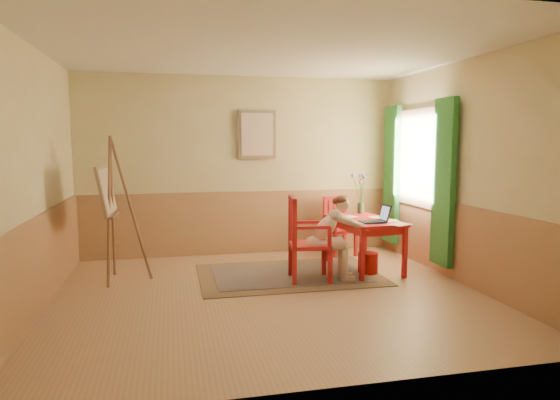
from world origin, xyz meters
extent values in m
cube|color=tan|center=(0.00, 0.00, -0.01)|extent=(5.00, 4.50, 0.02)
cube|color=white|center=(0.00, 0.00, 2.81)|extent=(5.00, 4.50, 0.02)
cube|color=tan|center=(0.00, 2.26, 1.40)|extent=(5.00, 0.02, 2.80)
cube|color=tan|center=(0.00, -2.26, 1.40)|extent=(5.00, 0.02, 2.80)
cube|color=tan|center=(-2.51, 0.00, 1.40)|extent=(0.02, 4.50, 2.80)
cube|color=tan|center=(2.51, 0.00, 1.40)|extent=(0.02, 4.50, 2.80)
cube|color=tan|center=(0.00, 2.23, 0.50)|extent=(5.00, 0.04, 1.00)
cube|color=tan|center=(-2.48, 0.00, 0.50)|extent=(0.04, 4.50, 1.00)
cube|color=tan|center=(2.48, 0.00, 0.50)|extent=(0.04, 4.50, 1.00)
cube|color=white|center=(2.47, 1.10, 1.55)|extent=(0.02, 1.00, 1.30)
cube|color=#8C6E52|center=(2.45, 1.10, 1.55)|extent=(0.03, 1.12, 1.42)
cube|color=#358F4B|center=(2.40, 0.32, 1.25)|extent=(0.08, 0.45, 2.20)
cube|color=#358F4B|center=(2.40, 1.88, 1.25)|extent=(0.08, 0.45, 2.20)
cube|color=#8C6E52|center=(0.25, 2.21, 1.90)|extent=(0.60, 0.04, 0.76)
cube|color=beige|center=(0.25, 2.19, 1.90)|extent=(0.50, 0.02, 0.66)
cube|color=#8C7251|center=(0.43, 0.78, 0.01)|extent=(2.40, 1.61, 0.01)
cube|color=black|center=(0.43, 0.78, 0.01)|extent=(2.00, 1.21, 0.01)
cube|color=red|center=(1.51, 0.84, 0.70)|extent=(0.83, 1.26, 0.04)
cube|color=red|center=(1.51, 0.84, 0.63)|extent=(0.73, 1.16, 0.10)
cube|color=red|center=(1.25, 0.26, 0.34)|extent=(0.06, 0.06, 0.68)
cube|color=red|center=(1.88, 0.32, 0.34)|extent=(0.06, 0.06, 0.68)
cube|color=red|center=(1.15, 1.36, 0.34)|extent=(0.06, 0.06, 0.68)
cube|color=red|center=(1.77, 1.42, 0.34)|extent=(0.06, 0.06, 0.68)
cube|color=red|center=(0.62, 0.47, 0.47)|extent=(0.56, 0.54, 0.05)
cube|color=red|center=(0.37, 0.28, 0.22)|extent=(0.06, 0.06, 0.44)
cube|color=red|center=(0.82, 0.23, 0.22)|extent=(0.06, 0.06, 0.44)
cube|color=red|center=(0.43, 0.71, 0.22)|extent=(0.06, 0.06, 0.44)
cube|color=red|center=(0.87, 0.65, 0.22)|extent=(0.06, 0.06, 0.44)
cube|color=red|center=(0.37, 0.28, 0.79)|extent=(0.06, 0.06, 0.60)
cube|color=red|center=(0.43, 0.71, 0.79)|extent=(0.06, 0.06, 0.60)
cube|color=red|center=(0.40, 0.50, 1.06)|extent=(0.11, 0.48, 0.07)
cube|color=red|center=(0.39, 0.39, 0.78)|extent=(0.04, 0.05, 0.49)
cube|color=red|center=(0.40, 0.50, 0.78)|extent=(0.04, 0.05, 0.49)
cube|color=red|center=(0.41, 0.60, 0.78)|extent=(0.04, 0.05, 0.49)
cube|color=red|center=(0.60, 0.26, 0.73)|extent=(0.45, 0.10, 0.04)
cube|color=red|center=(0.81, 0.23, 0.61)|extent=(0.05, 0.05, 0.24)
cube|color=red|center=(0.65, 0.68, 0.73)|extent=(0.45, 0.10, 0.04)
cube|color=red|center=(0.86, 0.65, 0.61)|extent=(0.05, 0.05, 0.24)
cube|color=red|center=(1.51, 1.80, 0.39)|extent=(0.46, 0.48, 0.04)
cube|color=red|center=(1.30, 1.96, 0.19)|extent=(0.05, 0.05, 0.37)
cube|color=red|center=(1.36, 1.59, 0.19)|extent=(0.05, 0.05, 0.37)
cube|color=red|center=(1.66, 2.01, 0.19)|extent=(0.05, 0.05, 0.37)
cube|color=red|center=(1.71, 1.64, 0.19)|extent=(0.05, 0.05, 0.37)
cube|color=red|center=(1.30, 1.96, 0.67)|extent=(0.05, 0.05, 0.51)
cube|color=red|center=(1.66, 2.01, 0.67)|extent=(0.05, 0.05, 0.51)
cube|color=red|center=(1.48, 1.99, 0.89)|extent=(0.41, 0.10, 0.06)
cube|color=red|center=(1.39, 1.98, 0.65)|extent=(0.04, 0.03, 0.41)
cube|color=red|center=(1.48, 1.99, 0.65)|extent=(0.04, 0.03, 0.41)
cube|color=red|center=(1.57, 2.00, 0.65)|extent=(0.04, 0.03, 0.41)
cube|color=red|center=(1.33, 1.78, 0.62)|extent=(0.09, 0.38, 0.03)
cube|color=red|center=(1.36, 1.60, 0.51)|extent=(0.04, 0.04, 0.20)
cube|color=red|center=(1.68, 1.83, 0.62)|extent=(0.09, 0.38, 0.03)
cube|color=red|center=(1.71, 1.65, 0.51)|extent=(0.04, 0.04, 0.20)
ellipsoid|color=beige|center=(0.69, 0.46, 0.49)|extent=(0.29, 0.34, 0.20)
cylinder|color=beige|center=(0.86, 0.36, 0.48)|extent=(0.40, 0.19, 0.14)
cylinder|color=beige|center=(0.88, 0.51, 0.48)|extent=(0.40, 0.19, 0.14)
cylinder|color=beige|center=(1.04, 0.34, 0.25)|extent=(0.11, 0.11, 0.44)
cylinder|color=beige|center=(1.06, 0.49, 0.25)|extent=(0.11, 0.11, 0.44)
cube|color=beige|center=(1.10, 0.33, 0.03)|extent=(0.19, 0.10, 0.06)
cube|color=beige|center=(1.12, 0.48, 0.03)|extent=(0.19, 0.10, 0.06)
ellipsoid|color=beige|center=(0.82, 0.44, 0.68)|extent=(0.45, 0.30, 0.46)
ellipsoid|color=beige|center=(0.95, 0.43, 0.85)|extent=(0.21, 0.28, 0.16)
sphere|color=beige|center=(1.04, 0.42, 0.99)|extent=(0.20, 0.20, 0.18)
ellipsoid|color=#562917|center=(1.02, 0.42, 1.04)|extent=(0.18, 0.19, 0.13)
sphere|color=#562917|center=(0.95, 0.43, 1.03)|extent=(0.10, 0.10, 0.09)
cylinder|color=beige|center=(1.01, 0.29, 0.80)|extent=(0.20, 0.12, 0.13)
cylinder|color=beige|center=(1.21, 0.28, 0.73)|extent=(0.26, 0.09, 0.15)
sphere|color=beige|center=(1.09, 0.27, 0.77)|extent=(0.09, 0.09, 0.08)
sphere|color=beige|center=(1.33, 0.29, 0.69)|extent=(0.07, 0.07, 0.06)
cylinder|color=beige|center=(1.05, 0.54, 0.80)|extent=(0.19, 0.08, 0.13)
cylinder|color=beige|center=(1.24, 0.50, 0.73)|extent=(0.26, 0.15, 0.15)
sphere|color=beige|center=(1.13, 0.54, 0.77)|extent=(0.09, 0.09, 0.08)
sphere|color=beige|center=(1.35, 0.46, 0.69)|extent=(0.07, 0.07, 0.06)
cube|color=#1E2338|center=(1.50, 0.53, 0.73)|extent=(0.33, 0.25, 0.02)
cube|color=#2D3342|center=(1.50, 0.53, 0.73)|extent=(0.29, 0.20, 0.00)
cube|color=#1E2338|center=(1.69, 0.54, 0.84)|extent=(0.08, 0.23, 0.21)
cube|color=#99BFF2|center=(1.68, 0.54, 0.84)|extent=(0.06, 0.19, 0.17)
cube|color=white|center=(1.79, 0.28, 0.72)|extent=(0.31, 0.27, 0.00)
cube|color=white|center=(1.76, 0.94, 0.72)|extent=(0.27, 0.20, 0.00)
cube|color=white|center=(1.36, 1.05, 0.72)|extent=(0.32, 0.29, 0.00)
cube|color=white|center=(1.78, 0.61, 0.72)|extent=(0.27, 0.20, 0.00)
cylinder|color=#3F724C|center=(1.67, 1.36, 0.80)|extent=(0.13, 0.13, 0.16)
cylinder|color=#3F7233|center=(1.62, 1.40, 1.07)|extent=(0.11, 0.10, 0.43)
sphere|color=#728CD8|center=(1.57, 1.45, 1.28)|extent=(0.08, 0.08, 0.06)
cylinder|color=#3F7233|center=(1.66, 1.31, 1.08)|extent=(0.02, 0.11, 0.45)
sphere|color=pink|center=(1.66, 1.27, 1.30)|extent=(0.06, 0.06, 0.04)
cylinder|color=#3F7233|center=(1.67, 1.38, 1.02)|extent=(0.01, 0.05, 0.33)
sphere|color=pink|center=(1.67, 1.40, 1.19)|extent=(0.07, 0.07, 0.05)
cylinder|color=#3F7233|center=(1.67, 1.30, 1.07)|extent=(0.02, 0.14, 0.42)
sphere|color=#728CD8|center=(1.66, 1.23, 1.27)|extent=(0.08, 0.08, 0.06)
cylinder|color=#3F7233|center=(1.69, 1.41, 1.04)|extent=(0.05, 0.11, 0.37)
sphere|color=pink|center=(1.71, 1.47, 1.22)|extent=(0.07, 0.07, 0.05)
cylinder|color=#3F7233|center=(1.68, 1.39, 1.05)|extent=(0.03, 0.07, 0.37)
sphere|color=pink|center=(1.69, 1.42, 1.23)|extent=(0.06, 0.06, 0.05)
cylinder|color=#3F7233|center=(1.68, 1.42, 1.07)|extent=(0.04, 0.12, 0.42)
sphere|color=#728CD8|center=(1.70, 1.48, 1.28)|extent=(0.07, 0.07, 0.05)
cylinder|color=#B61412|center=(1.49, 0.62, 0.14)|extent=(0.36, 0.36, 0.29)
cylinder|color=brown|center=(-1.85, 0.87, 0.93)|extent=(0.10, 0.34, 1.86)
cylinder|color=brown|center=(-1.84, 1.17, 0.93)|extent=(0.08, 0.34, 1.86)
cylinder|color=brown|center=(-1.60, 1.02, 0.93)|extent=(0.49, 0.05, 1.87)
cylinder|color=brown|center=(-1.87, 1.02, 0.85)|extent=(0.05, 0.52, 0.03)
cube|color=brown|center=(-1.81, 1.02, 0.85)|extent=(0.08, 0.56, 0.03)
cube|color=#8C6E52|center=(-1.90, 1.02, 1.18)|extent=(0.17, 0.83, 0.62)
cube|color=beige|center=(-1.88, 1.02, 1.18)|extent=(0.13, 0.75, 0.54)
camera|label=1|loc=(-1.10, -5.47, 1.77)|focal=31.52mm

